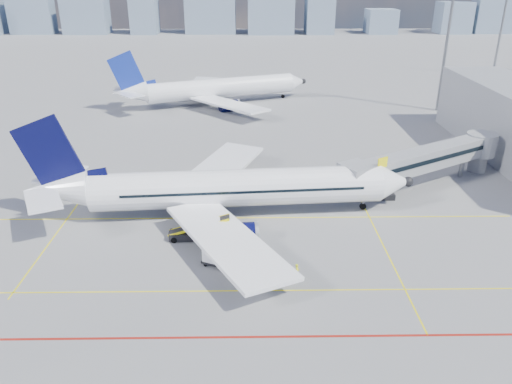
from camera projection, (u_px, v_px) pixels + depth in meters
ground at (245, 255)px, 48.75m from camera, size 420.00×420.00×0.00m
apron_markings at (238, 277)px, 45.17m from camera, size 90.00×35.12×0.01m
jet_bridge at (431, 158)px, 63.01m from camera, size 23.55×15.78×6.30m
floodlight_mast_ne at (447, 40)px, 94.03m from camera, size 3.20×0.61×25.45m
floodlight_mast_far at (503, 22)px, 126.39m from camera, size 3.20×0.61×25.45m
distant_skyline at (234, 10)px, 218.32m from camera, size 247.92×15.54×29.96m
main_aircraft at (221, 189)px, 55.45m from camera, size 43.29×37.68×12.64m
second_aircraft at (213, 89)px, 102.56m from camera, size 40.09×34.02×12.16m
baggage_tug at (272, 265)px, 45.87m from camera, size 2.30×1.81×1.42m
cargo_dolly at (223, 255)px, 46.48m from camera, size 4.32×3.23×2.17m
belt_loader at (193, 233)px, 51.38m from camera, size 6.37×1.79×2.60m
ramp_worker at (297, 271)px, 44.71m from camera, size 0.42×0.59×1.50m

